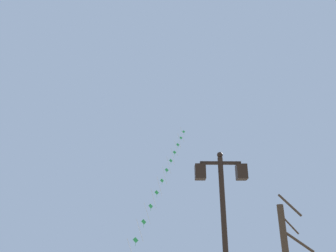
% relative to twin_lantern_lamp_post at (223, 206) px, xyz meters
% --- Properties ---
extents(twin_lantern_lamp_post, '(1.39, 0.28, 4.74)m').
position_rel_twin_lantern_lamp_post_xyz_m(twin_lantern_lamp_post, '(0.00, 0.00, 0.00)').
color(twin_lantern_lamp_post, black).
rests_on(twin_lantern_lamp_post, ground_plane).
extents(kite_train, '(5.55, 18.68, 17.35)m').
position_rel_twin_lantern_lamp_post_xyz_m(kite_train, '(-1.67, 21.17, 5.64)').
color(kite_train, brown).
rests_on(kite_train, ground_plane).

